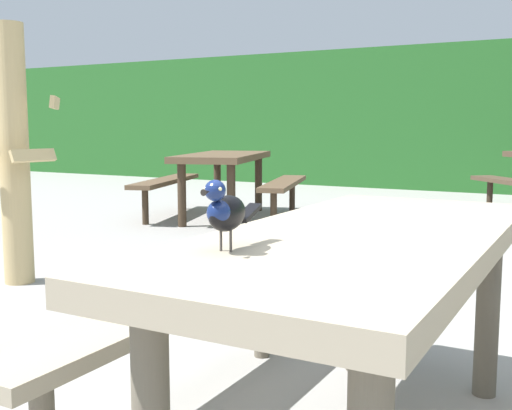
{
  "coord_description": "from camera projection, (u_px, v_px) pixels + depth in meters",
  "views": [
    {
      "loc": [
        0.49,
        -1.56,
        1.05
      ],
      "look_at": [
        -0.32,
        -0.08,
        0.84
      ],
      "focal_mm": 44.06,
      "sensor_mm": 36.0,
      "label": 1
    }
  ],
  "objects": [
    {
      "name": "picnic_table_foreground",
      "position": [
        362.0,
        289.0,
        1.93
      ],
      "size": [
        1.69,
        1.8,
        0.74
      ],
      "color": "gray",
      "rests_on": "ground"
    },
    {
      "name": "bird_grackle",
      "position": [
        225.0,
        211.0,
        1.56
      ],
      "size": [
        0.08,
        0.29,
        0.18
      ],
      "color": "black",
      "rests_on": "picnic_table_foreground"
    },
    {
      "name": "stalk_post_left_side",
      "position": [
        14.0,
        155.0,
        4.14
      ],
      "size": [
        0.55,
        0.63,
        1.72
      ],
      "color": "tan",
      "rests_on": "ground"
    },
    {
      "name": "picnic_table_mid_left",
      "position": [
        223.0,
        170.0,
        7.17
      ],
      "size": [
        2.11,
        2.13,
        0.74
      ],
      "color": "brown",
      "rests_on": "ground"
    }
  ]
}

